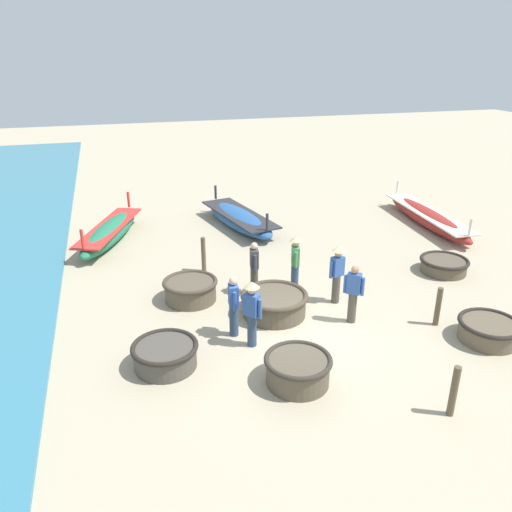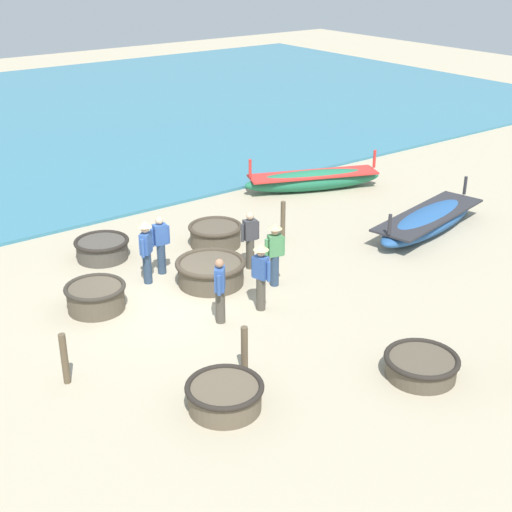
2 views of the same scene
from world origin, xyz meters
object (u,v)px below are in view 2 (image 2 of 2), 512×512
(long_boat_ochre_hull, at_px, (428,221))
(mooring_post_shoreline, at_px, (244,350))
(fisherman_by_coracle, at_px, (161,243))
(mooring_post_mid_beach, at_px, (65,359))
(coracle_upturned, at_px, (225,395))
(fisherman_with_hat, at_px, (146,248))
(coracle_far_left, at_px, (211,271))
(long_boat_green_hull, at_px, (313,180))
(fisherman_standing_left, at_px, (220,289))
(coracle_tilted, at_px, (96,296))
(mooring_post_inland, at_px, (283,220))
(fisherman_standing_right, at_px, (250,239))
(fisherman_crouching, at_px, (275,250))
(coracle_far_right, at_px, (421,365))
(fisherman_hauling, at_px, (261,272))
(coracle_center, at_px, (102,248))
(coracle_nearest, at_px, (215,234))

(long_boat_ochre_hull, height_order, mooring_post_shoreline, long_boat_ochre_hull)
(fisherman_by_coracle, height_order, mooring_post_mid_beach, fisherman_by_coracle)
(coracle_upturned, height_order, fisherman_with_hat, fisherman_with_hat)
(fisherman_by_coracle, bearing_deg, coracle_far_left, 28.31)
(long_boat_green_hull, bearing_deg, fisherman_standing_left, -53.36)
(coracle_tilted, bearing_deg, mooring_post_inland, 97.00)
(fisherman_standing_right, relative_size, fisherman_standing_left, 1.00)
(fisherman_standing_right, distance_m, fisherman_crouching, 1.20)
(coracle_far_left, xyz_separation_m, fisherman_by_coracle, (-1.27, -0.69, 0.49))
(coracle_far_right, xyz_separation_m, fisherman_standing_left, (-4.20, -1.97, 0.59))
(fisherman_standing_left, bearing_deg, long_boat_green_hull, 126.64)
(fisherman_crouching, bearing_deg, fisherman_with_hat, -129.12)
(long_boat_ochre_hull, relative_size, fisherman_hauling, 2.99)
(fisherman_standing_right, relative_size, fisherman_by_coracle, 1.00)
(coracle_far_right, relative_size, coracle_far_left, 0.84)
(coracle_upturned, bearing_deg, long_boat_green_hull, 131.78)
(coracle_center, xyz_separation_m, fisherman_standing_left, (4.84, 0.60, 0.53))
(coracle_far_right, bearing_deg, coracle_tilted, -148.44)
(mooring_post_mid_beach, bearing_deg, fisherman_by_coracle, 129.12)
(coracle_far_left, height_order, fisherman_by_coracle, fisherman_by_coracle)
(coracle_nearest, distance_m, long_boat_ochre_hull, 6.35)
(coracle_far_right, height_order, mooring_post_inland, mooring_post_inland)
(fisherman_with_hat, relative_size, mooring_post_shoreline, 1.60)
(coracle_far_right, bearing_deg, long_boat_green_hull, 149.80)
(coracle_center, xyz_separation_m, mooring_post_shoreline, (6.84, -0.17, 0.22))
(coracle_far_right, bearing_deg, coracle_upturned, -111.28)
(fisherman_standing_left, xyz_separation_m, fisherman_with_hat, (-2.77, -0.34, 0.12))
(coracle_far_right, height_order, fisherman_standing_left, fisherman_standing_left)
(coracle_tilted, bearing_deg, coracle_nearest, 109.03)
(coracle_far_left, bearing_deg, fisherman_by_coracle, -151.69)
(fisherman_with_hat, bearing_deg, fisherman_standing_left, 6.97)
(long_boat_green_hull, relative_size, fisherman_with_hat, 2.92)
(fisherman_with_hat, bearing_deg, coracle_far_left, 52.07)
(coracle_upturned, distance_m, fisherman_standing_left, 3.31)
(mooring_post_shoreline, bearing_deg, fisherman_by_coracle, 168.78)
(coracle_center, bearing_deg, mooring_post_mid_beach, -32.23)
(coracle_tilted, distance_m, coracle_center, 2.94)
(fisherman_crouching, height_order, mooring_post_mid_beach, fisherman_crouching)
(coracle_far_right, relative_size, fisherman_crouching, 0.90)
(coracle_tilted, distance_m, mooring_post_inland, 6.28)
(coracle_far_left, height_order, long_boat_green_hull, long_boat_green_hull)
(coracle_upturned, distance_m, fisherman_hauling, 3.98)
(fisherman_by_coracle, distance_m, fisherman_standing_left, 3.07)
(coracle_nearest, xyz_separation_m, fisherman_by_coracle, (0.70, -2.15, 0.50))
(long_boat_green_hull, relative_size, fisherman_standing_left, 3.10)
(mooring_post_inland, bearing_deg, coracle_nearest, -111.95)
(coracle_nearest, bearing_deg, long_boat_ochre_hull, 62.70)
(long_boat_green_hull, bearing_deg, mooring_post_mid_beach, -62.62)
(mooring_post_shoreline, bearing_deg, fisherman_standing_right, 142.41)
(coracle_upturned, bearing_deg, long_boat_ochre_hull, 110.18)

